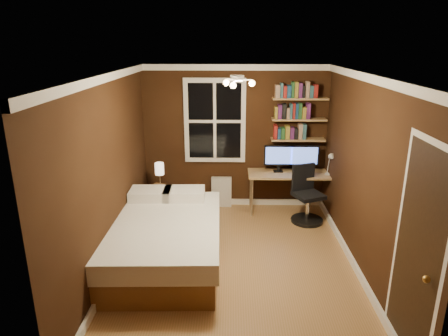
{
  "coord_description": "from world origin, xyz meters",
  "views": [
    {
      "loc": [
        -0.06,
        -4.72,
        2.87
      ],
      "look_at": [
        -0.16,
        0.45,
        1.22
      ],
      "focal_mm": 32.0,
      "sensor_mm": 36.0,
      "label": 1
    }
  ],
  "objects_px": {
    "desk": "(291,176)",
    "monitor_right": "(304,159)",
    "bed": "(161,239)",
    "monitor_left": "(279,159)",
    "office_chair": "(306,201)",
    "radiator": "(221,192)",
    "desk_lamp": "(330,164)",
    "bedside_lamp": "(160,175)",
    "nightstand": "(161,201)"
  },
  "relations": [
    {
      "from": "bedside_lamp",
      "to": "radiator",
      "type": "relative_size",
      "value": 0.81
    },
    {
      "from": "desk_lamp",
      "to": "radiator",
      "type": "bearing_deg",
      "value": 169.01
    },
    {
      "from": "nightstand",
      "to": "desk_lamp",
      "type": "height_order",
      "value": "desk_lamp"
    },
    {
      "from": "bed",
      "to": "office_chair",
      "type": "bearing_deg",
      "value": 29.29
    },
    {
      "from": "radiator",
      "to": "monitor_right",
      "type": "xyz_separation_m",
      "value": [
        1.42,
        -0.12,
        0.67
      ]
    },
    {
      "from": "bedside_lamp",
      "to": "office_chair",
      "type": "distance_m",
      "value": 2.48
    },
    {
      "from": "office_chair",
      "to": "desk",
      "type": "bearing_deg",
      "value": 94.54
    },
    {
      "from": "bedside_lamp",
      "to": "monitor_right",
      "type": "relative_size",
      "value": 0.85
    },
    {
      "from": "radiator",
      "to": "desk_lamp",
      "type": "relative_size",
      "value": 1.23
    },
    {
      "from": "monitor_left",
      "to": "desk",
      "type": "bearing_deg",
      "value": -18.76
    },
    {
      "from": "desk",
      "to": "desk_lamp",
      "type": "bearing_deg",
      "value": -14.62
    },
    {
      "from": "monitor_left",
      "to": "nightstand",
      "type": "bearing_deg",
      "value": -172.24
    },
    {
      "from": "bedside_lamp",
      "to": "monitor_left",
      "type": "relative_size",
      "value": 0.85
    },
    {
      "from": "nightstand",
      "to": "monitor_right",
      "type": "distance_m",
      "value": 2.56
    },
    {
      "from": "office_chair",
      "to": "bedside_lamp",
      "type": "bearing_deg",
      "value": 152.29
    },
    {
      "from": "radiator",
      "to": "office_chair",
      "type": "relative_size",
      "value": 0.57
    },
    {
      "from": "bedside_lamp",
      "to": "monitor_left",
      "type": "bearing_deg",
      "value": 7.76
    },
    {
      "from": "radiator",
      "to": "desk_lamp",
      "type": "height_order",
      "value": "desk_lamp"
    },
    {
      "from": "bed",
      "to": "monitor_right",
      "type": "relative_size",
      "value": 4.36
    },
    {
      "from": "office_chair",
      "to": "desk_lamp",
      "type": "bearing_deg",
      "value": 9.34
    },
    {
      "from": "desk_lamp",
      "to": "office_chair",
      "type": "xyz_separation_m",
      "value": [
        -0.4,
        -0.25,
        -0.57
      ]
    },
    {
      "from": "desk",
      "to": "monitor_right",
      "type": "xyz_separation_m",
      "value": [
        0.22,
        0.07,
        0.3
      ]
    },
    {
      "from": "bed",
      "to": "bedside_lamp",
      "type": "xyz_separation_m",
      "value": [
        -0.26,
        1.52,
        0.39
      ]
    },
    {
      "from": "nightstand",
      "to": "desk_lamp",
      "type": "distance_m",
      "value": 2.92
    },
    {
      "from": "bed",
      "to": "office_chair",
      "type": "height_order",
      "value": "office_chair"
    },
    {
      "from": "bedside_lamp",
      "to": "desk_lamp",
      "type": "height_order",
      "value": "desk_lamp"
    },
    {
      "from": "bed",
      "to": "desk",
      "type": "relative_size",
      "value": 1.5
    },
    {
      "from": "bedside_lamp",
      "to": "office_chair",
      "type": "height_order",
      "value": "office_chair"
    },
    {
      "from": "desk",
      "to": "bed",
      "type": "bearing_deg",
      "value": -138.89
    },
    {
      "from": "monitor_left",
      "to": "monitor_right",
      "type": "height_order",
      "value": "same"
    },
    {
      "from": "bed",
      "to": "monitor_right",
      "type": "height_order",
      "value": "monitor_right"
    },
    {
      "from": "monitor_right",
      "to": "nightstand",
      "type": "bearing_deg",
      "value": -173.6
    },
    {
      "from": "bed",
      "to": "nightstand",
      "type": "distance_m",
      "value": 1.54
    },
    {
      "from": "desk",
      "to": "monitor_right",
      "type": "relative_size",
      "value": 2.9
    },
    {
      "from": "radiator",
      "to": "desk",
      "type": "height_order",
      "value": "desk"
    },
    {
      "from": "office_chair",
      "to": "monitor_left",
      "type": "bearing_deg",
      "value": 108.82
    },
    {
      "from": "bed",
      "to": "desk_lamp",
      "type": "bearing_deg",
      "value": 29.48
    },
    {
      "from": "monitor_left",
      "to": "monitor_right",
      "type": "relative_size",
      "value": 1.0
    },
    {
      "from": "bedside_lamp",
      "to": "desk",
      "type": "bearing_deg",
      "value": 5.14
    },
    {
      "from": "monitor_left",
      "to": "desk_lamp",
      "type": "bearing_deg",
      "value": -15.73
    },
    {
      "from": "bed",
      "to": "desk",
      "type": "xyz_separation_m",
      "value": [
        1.97,
        1.72,
        0.32
      ]
    },
    {
      "from": "bed",
      "to": "bedside_lamp",
      "type": "distance_m",
      "value": 1.59
    },
    {
      "from": "bed",
      "to": "monitor_right",
      "type": "distance_m",
      "value": 2.9
    },
    {
      "from": "desk",
      "to": "monitor_right",
      "type": "height_order",
      "value": "monitor_right"
    },
    {
      "from": "monitor_left",
      "to": "office_chair",
      "type": "bearing_deg",
      "value": -48.31
    },
    {
      "from": "desk_lamp",
      "to": "desk",
      "type": "bearing_deg",
      "value": 165.38
    },
    {
      "from": "bedside_lamp",
      "to": "desk",
      "type": "xyz_separation_m",
      "value": [
        2.23,
        0.2,
        -0.07
      ]
    },
    {
      "from": "bed",
      "to": "desk",
      "type": "bearing_deg",
      "value": 39.39
    },
    {
      "from": "monitor_right",
      "to": "desk_lamp",
      "type": "bearing_deg",
      "value": -30.68
    },
    {
      "from": "radiator",
      "to": "office_chair",
      "type": "xyz_separation_m",
      "value": [
        1.42,
        -0.6,
        0.08
      ]
    }
  ]
}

